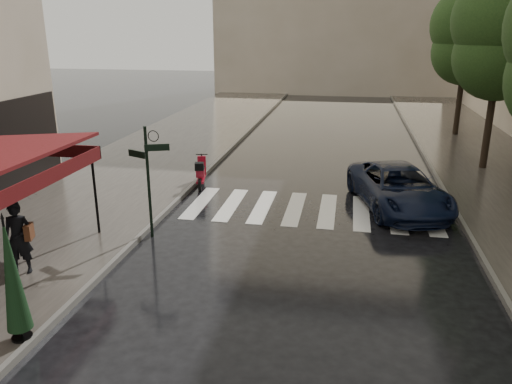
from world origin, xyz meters
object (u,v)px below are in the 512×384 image
(scooter, at_px, (201,173))
(parasol_back, at_px, (12,275))
(pedestrian_with_umbrella, at_px, (13,205))
(parked_car, at_px, (398,188))

(scooter, height_order, parasol_back, parasol_back)
(pedestrian_with_umbrella, distance_m, scooter, 7.89)
(scooter, relative_size, parasol_back, 0.68)
(parasol_back, bearing_deg, parked_car, 50.25)
(parked_car, xyz_separation_m, parasol_back, (-7.34, -8.82, 0.72))
(pedestrian_with_umbrella, distance_m, parked_car, 11.07)
(pedestrian_with_umbrella, relative_size, scooter, 1.52)
(parked_car, distance_m, parasol_back, 11.49)
(parked_car, bearing_deg, scooter, 156.21)
(pedestrian_with_umbrella, height_order, parked_car, pedestrian_with_umbrella)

